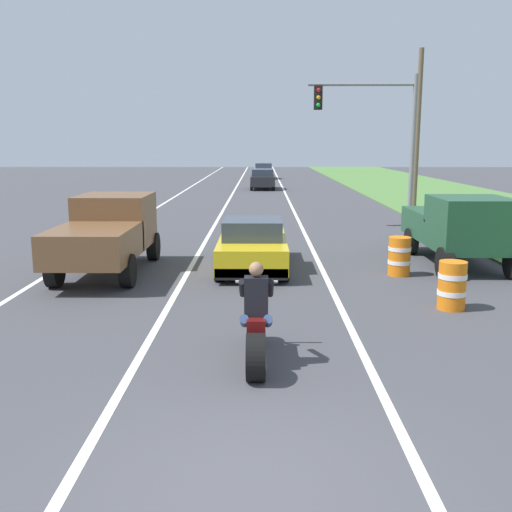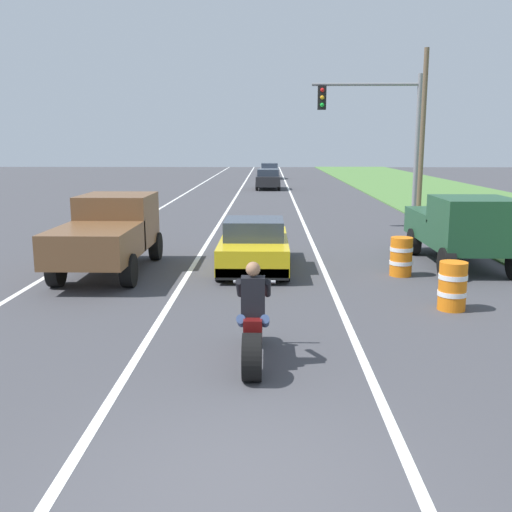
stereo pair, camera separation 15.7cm
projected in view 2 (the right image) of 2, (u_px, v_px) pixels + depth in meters
The scene contains 14 objects.
ground_plane at pixel (237, 489), 5.75m from camera, with size 160.00×160.00×0.00m, color #424247.
lane_stripe_left_solid at pixel (139, 221), 25.49m from camera, with size 0.14×120.00×0.01m, color white.
lane_stripe_right_solid at pixel (303, 222), 25.34m from camera, with size 0.14×120.00×0.01m, color white.
lane_stripe_centre_dashed at pixel (220, 222), 25.42m from camera, with size 0.14×120.00×0.01m, color white.
motorcycle_with_rider at pixel (253, 328), 8.88m from camera, with size 0.70×2.21×1.62m.
sports_car_yellow at pixel (254, 246), 15.83m from camera, with size 1.84×4.30×1.37m.
pickup_truck_left_lane_brown at pixel (109, 231), 15.26m from camera, with size 2.02×4.80×1.98m.
pickup_truck_right_shoulder_dark_green at pixel (461, 226), 16.13m from camera, with size 2.02×4.80×1.98m.
traffic_light_mast_near at pixel (385, 127), 22.74m from camera, with size 4.26×0.34×6.00m.
utility_pole_roadside at pixel (422, 132), 28.29m from camera, with size 0.24×0.24×7.83m, color brown.
construction_barrel_nearest at pixel (452, 286), 11.87m from camera, with size 0.58×0.58×1.00m.
construction_barrel_mid at pixel (401, 256), 14.96m from camera, with size 0.58×0.58×1.00m.
distant_car_far_ahead at pixel (268, 179), 43.31m from camera, with size 1.80×4.00×1.50m.
distant_car_further_ahead at pixel (269, 171), 56.42m from camera, with size 1.80×4.00×1.50m.
Camera 2 is at (0.30, -5.20, 3.36)m, focal length 40.87 mm.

